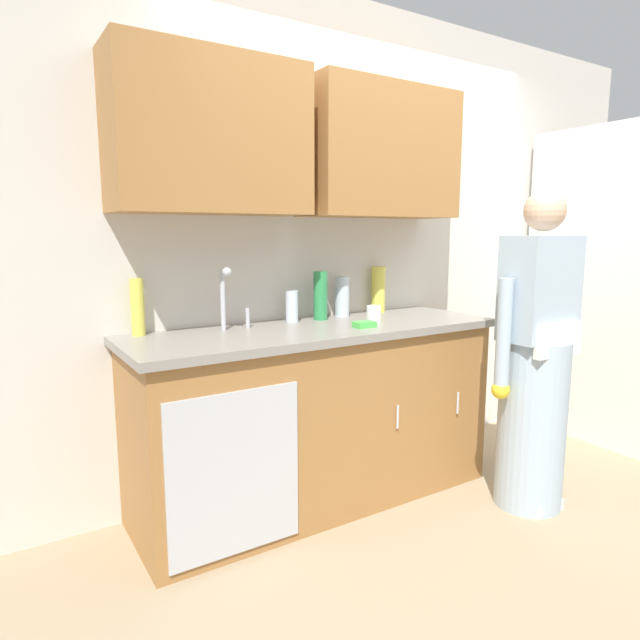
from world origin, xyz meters
The scene contains 14 objects.
ground_plane centered at (0.00, 0.00, 0.00)m, with size 9.00×9.00×0.00m, color #998466.
kitchen_wall_with_uppers centered at (-0.14, 0.99, 1.48)m, with size 4.80×0.44×2.70m.
closet_door_panel centered at (1.45, 0.40, 1.05)m, with size 1.10×0.04×2.10m, color silver.
counter_cabinet centered at (-0.55, 0.70, 0.45)m, with size 1.90×0.62×0.90m.
countertop centered at (-0.55, 0.70, 0.92)m, with size 1.96×0.66×0.04m, color gray.
sink centered at (-0.96, 0.71, 0.93)m, with size 0.50×0.36×0.35m.
person_at_sink centered at (0.36, 0.06, 0.69)m, with size 0.55×0.34×1.62m.
bottle_water_tall centered at (-0.59, 0.88, 1.03)m, with size 0.07×0.07×0.17m, color silver.
bottle_cleaner_spray centered at (0.03, 0.94, 1.08)m, with size 0.08×0.08×0.27m, color #D8D14C.
bottle_soap centered at (-1.39, 0.93, 1.07)m, with size 0.06×0.06×0.27m, color #D8D14C.
bottle_dish_liquid centered at (-0.25, 0.92, 1.05)m, with size 0.08×0.08×0.23m, color silver.
bottle_water_short centered at (-0.42, 0.88, 1.07)m, with size 0.08×0.08×0.27m, color #2D8C4C.
cup_by_sink centered at (-0.25, 0.61, 0.99)m, with size 0.08×0.08×0.10m, color white.
sponge centered at (-0.36, 0.55, 0.96)m, with size 0.11×0.07×0.03m, color #4CBF4C.
Camera 1 is at (-2.01, -1.63, 1.41)m, focal length 30.63 mm.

